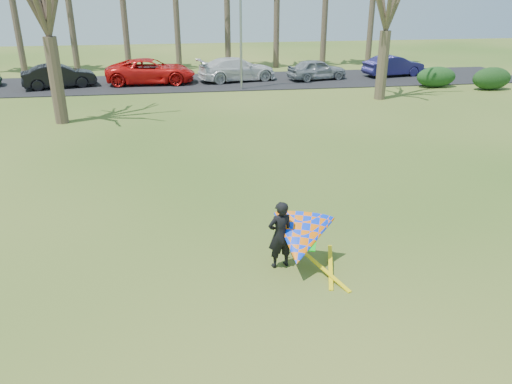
{
  "coord_description": "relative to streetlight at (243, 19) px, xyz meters",
  "views": [
    {
      "loc": [
        -1.91,
        -10.85,
        6.57
      ],
      "look_at": [
        0.0,
        2.0,
        1.1
      ],
      "focal_mm": 35.0,
      "sensor_mm": 36.0,
      "label": 1
    }
  ],
  "objects": [
    {
      "name": "parking_strip",
      "position": [
        -2.16,
        3.0,
        -4.43
      ],
      "size": [
        46.0,
        7.0,
        0.06
      ],
      "primitive_type": "cube",
      "color": "black",
      "rests_on": "ground"
    },
    {
      "name": "streetlight",
      "position": [
        0.0,
        0.0,
        0.0
      ],
      "size": [
        2.28,
        0.18,
        8.0
      ],
      "color": "gray",
      "rests_on": "ground"
    },
    {
      "name": "car_5",
      "position": [
        11.73,
        3.29,
        -3.65
      ],
      "size": [
        4.77,
        2.41,
        1.5
      ],
      "primitive_type": "imported",
      "rotation": [
        0.0,
        0.0,
        1.76
      ],
      "color": "navy",
      "rests_on": "parking_strip"
    },
    {
      "name": "hedge_near",
      "position": [
        12.97,
        -1.01,
        -3.78
      ],
      "size": [
        2.74,
        1.24,
        1.37
      ],
      "primitive_type": "ellipsoid",
      "color": "#153915",
      "rests_on": "ground"
    },
    {
      "name": "car_3",
      "position": [
        -0.09,
        3.06,
        -3.6
      ],
      "size": [
        5.9,
        3.34,
        1.61
      ],
      "primitive_type": "imported",
      "rotation": [
        0.0,
        0.0,
        1.77
      ],
      "color": "silver",
      "rests_on": "parking_strip"
    },
    {
      "name": "kite_flyer",
      "position": [
        -1.5,
        -22.45,
        -3.61
      ],
      "size": [
        2.13,
        2.39,
        2.02
      ],
      "color": "black",
      "rests_on": "ground"
    },
    {
      "name": "ground",
      "position": [
        -2.16,
        -22.0,
        -4.46
      ],
      "size": [
        100.0,
        100.0,
        0.0
      ],
      "primitive_type": "plane",
      "color": "#1A4C10",
      "rests_on": "ground"
    },
    {
      "name": "hedge_far",
      "position": [
        16.16,
        -2.36,
        -3.73
      ],
      "size": [
        2.64,
        1.24,
        1.47
      ],
      "primitive_type": "ellipsoid",
      "color": "#133312",
      "rests_on": "ground"
    },
    {
      "name": "car_1",
      "position": [
        -12.11,
        2.28,
        -3.63
      ],
      "size": [
        4.95,
        2.83,
        1.54
      ],
      "primitive_type": "imported",
      "rotation": [
        0.0,
        0.0,
        1.84
      ],
      "color": "black",
      "rests_on": "parking_strip"
    },
    {
      "name": "car_4",
      "position": [
        5.65,
        2.66,
        -3.68
      ],
      "size": [
        4.53,
        2.61,
        1.45
      ],
      "primitive_type": "imported",
      "rotation": [
        0.0,
        0.0,
        1.79
      ],
      "color": "gray",
      "rests_on": "parking_strip"
    },
    {
      "name": "car_2",
      "position": [
        -6.12,
        2.89,
        -3.56
      ],
      "size": [
        6.12,
        2.93,
        1.68
      ],
      "primitive_type": "imported",
      "rotation": [
        0.0,
        0.0,
        1.55
      ],
      "color": "red",
      "rests_on": "parking_strip"
    }
  ]
}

